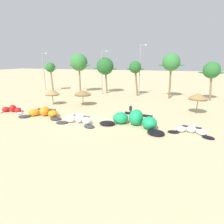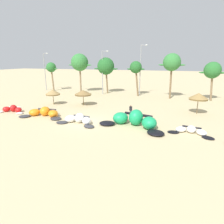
# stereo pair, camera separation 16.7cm
# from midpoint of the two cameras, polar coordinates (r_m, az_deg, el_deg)

# --- Properties ---
(ground_plane) EXTENTS (260.00, 260.00, 0.00)m
(ground_plane) POSITION_cam_midpoint_polar(r_m,az_deg,el_deg) (24.14, -7.01, -2.99)
(ground_plane) COLOR #C6B284
(kite_far_left) EXTENTS (4.73, 2.38, 1.05)m
(kite_far_left) POSITION_cam_midpoint_polar(r_m,az_deg,el_deg) (32.13, -27.81, 0.71)
(kite_far_left) COLOR white
(kite_far_left) RESTS_ON ground
(kite_left) EXTENTS (6.60, 3.29, 1.30)m
(kite_left) POSITION_cam_midpoint_polar(r_m,az_deg,el_deg) (27.87, -19.80, -0.23)
(kite_left) COLOR #333338
(kite_left) RESTS_ON ground
(kite_left_of_center) EXTENTS (5.50, 2.70, 1.21)m
(kite_left_of_center) POSITION_cam_midpoint_polar(r_m,az_deg,el_deg) (23.68, -9.96, -2.29)
(kite_left_of_center) COLOR #333338
(kite_left_of_center) RESTS_ON ground
(kite_center) EXTENTS (8.23, 4.76, 1.92)m
(kite_center) POSITION_cam_midpoint_polar(r_m,az_deg,el_deg) (22.41, 7.00, -2.46)
(kite_center) COLOR black
(kite_center) RESTS_ON ground
(kite_right_of_center) EXTENTS (4.81, 2.61, 0.76)m
(kite_right_of_center) POSITION_cam_midpoint_polar(r_m,az_deg,el_deg) (21.95, 22.99, -5.22)
(kite_right_of_center) COLOR black
(kite_right_of_center) RESTS_ON ground
(beach_umbrella_near_van) EXTENTS (2.48, 2.48, 2.69)m
(beach_umbrella_near_van) POSITION_cam_midpoint_polar(r_m,az_deg,el_deg) (34.49, -17.37, 5.74)
(beach_umbrella_near_van) COLOR brown
(beach_umbrella_near_van) RESTS_ON ground
(beach_umbrella_middle) EXTENTS (2.89, 2.89, 2.67)m
(beach_umbrella_middle) POSITION_cam_midpoint_polar(r_m,az_deg,el_deg) (32.67, -8.61, 5.80)
(beach_umbrella_middle) COLOR brown
(beach_umbrella_middle) RESTS_ON ground
(beach_umbrella_near_palms) EXTENTS (2.67, 2.67, 3.08)m
(beach_umbrella_near_palms) POSITION_cam_midpoint_polar(r_m,az_deg,el_deg) (29.66, 24.90, 4.30)
(beach_umbrella_near_palms) COLOR brown
(beach_umbrella_near_palms) RESTS_ON ground
(person_near_kites) EXTENTS (0.36, 0.24, 1.62)m
(person_near_kites) POSITION_cam_midpoint_polar(r_m,az_deg,el_deg) (26.25, 5.85, 0.42)
(person_near_kites) COLOR #383842
(person_near_kites) RESTS_ON ground
(palm_leftmost) EXTENTS (3.65, 2.43, 7.10)m
(palm_leftmost) POSITION_cam_midpoint_polar(r_m,az_deg,el_deg) (50.79, -17.84, 12.58)
(palm_leftmost) COLOR #7F6647
(palm_leftmost) RESTS_ON ground
(palm_left) EXTENTS (5.99, 4.00, 9.11)m
(palm_left) POSITION_cam_midpoint_polar(r_m,az_deg,el_deg) (46.29, -9.65, 14.53)
(palm_left) COLOR #7F6647
(palm_left) RESTS_ON ground
(palm_left_of_gap) EXTENTS (5.86, 3.90, 8.22)m
(palm_left_of_gap) POSITION_cam_midpoint_polar(r_m,az_deg,el_deg) (44.62, -1.79, 13.64)
(palm_left_of_gap) COLOR brown
(palm_left_of_gap) RESTS_ON ground
(palm_center_left) EXTENTS (3.85, 2.57, 7.43)m
(palm_center_left) POSITION_cam_midpoint_polar(r_m,az_deg,el_deg) (41.57, 7.35, 13.10)
(palm_center_left) COLOR brown
(palm_center_left) RESTS_ON ground
(palm_center_right) EXTENTS (5.12, 3.42, 8.92)m
(palm_center_right) POSITION_cam_midpoint_polar(r_m,az_deg,el_deg) (39.76, 17.79, 14.04)
(palm_center_right) COLOR brown
(palm_center_right) RESTS_ON ground
(palm_right_of_gap) EXTENTS (4.62, 3.08, 7.34)m
(palm_right_of_gap) POSITION_cam_midpoint_polar(r_m,az_deg,el_deg) (40.52, 28.24, 10.99)
(palm_right_of_gap) COLOR #7F6647
(palm_right_of_gap) RESTS_ON ground
(lamppost_west) EXTENTS (1.44, 0.24, 9.40)m
(lamppost_west) POSITION_cam_midpoint_polar(r_m,az_deg,el_deg) (52.31, -19.52, 11.93)
(lamppost_west) COLOR gray
(lamppost_west) RESTS_ON ground
(lamppost_west_center) EXTENTS (1.56, 0.24, 9.66)m
(lamppost_west_center) POSITION_cam_midpoint_polar(r_m,az_deg,el_deg) (43.67, -2.68, 12.45)
(lamppost_west_center) COLOR gray
(lamppost_west_center) RESTS_ON ground
(lamppost_east_center) EXTENTS (1.42, 0.24, 10.75)m
(lamppost_east_center) POSITION_cam_midpoint_polar(r_m,az_deg,el_deg) (41.68, 8.80, 12.90)
(lamppost_east_center) COLOR gray
(lamppost_east_center) RESTS_ON ground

